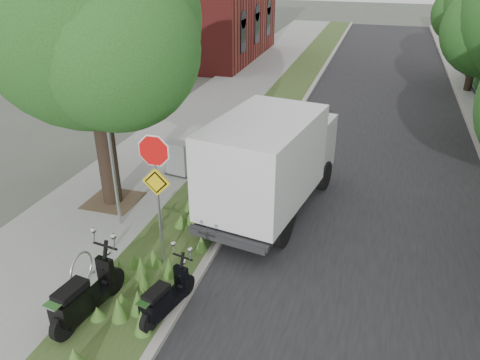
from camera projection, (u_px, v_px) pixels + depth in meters
The scene contains 14 objects.
ground at pixel (213, 294), 9.82m from camera, with size 120.00×120.00×0.00m, color #4C5147.
sidewalk_near at pixel (198, 120), 19.45m from camera, with size 3.50×60.00×0.12m, color gray.
verge at pixel (262, 127), 18.74m from camera, with size 2.00×60.00×0.12m, color #2C471E.
kerb_near at pixel (287, 130), 18.48m from camera, with size 0.20×60.00×0.13m, color #9E9991.
road at pixel (378, 140), 17.60m from camera, with size 7.00×60.00×0.01m, color black.
kerb_far at pixel (480, 149), 16.66m from camera, with size 0.20×60.00×0.13m, color #9E9991.
street_tree_main at pixel (88, 28), 11.18m from camera, with size 6.21×5.54×7.66m.
bare_post at pixel (111, 152), 11.24m from camera, with size 0.08×0.08×4.00m.
bike_hoop at pixel (81, 269), 9.79m from camera, with size 0.06×0.78×0.77m.
sign_assembly at pixel (156, 175), 9.64m from camera, with size 0.94×0.08×3.22m.
scooter_near at pixel (81, 302), 8.76m from camera, with size 0.59×1.96×0.94m.
scooter_far at pixel (162, 302), 8.89m from camera, with size 0.57×1.60×0.77m.
box_truck at pixel (271, 159), 12.27m from camera, with size 2.88×5.53×2.38m.
utility_cabinet at pixel (179, 159), 14.55m from camera, with size 0.86×0.64×1.05m.
Camera 1 is at (2.78, -7.21, 6.55)m, focal length 35.00 mm.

